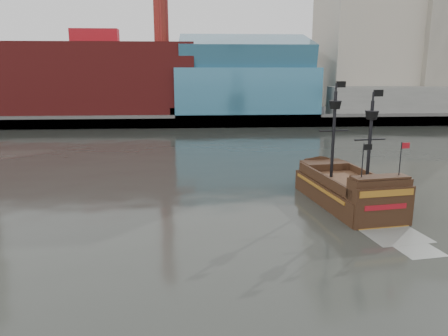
{
  "coord_description": "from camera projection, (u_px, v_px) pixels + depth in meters",
  "views": [
    {
      "loc": [
        -1.08,
        -26.22,
        12.13
      ],
      "look_at": [
        1.29,
        8.7,
        4.0
      ],
      "focal_mm": 35.0,
      "sensor_mm": 36.0,
      "label": 1
    }
  ],
  "objects": [
    {
      "name": "promenade_far",
      "position": [
        198.0,
        109.0,
        117.48
      ],
      "size": [
        220.0,
        60.0,
        2.0
      ],
      "primitive_type": "cube",
      "color": "slate",
      "rests_on": "ground"
    },
    {
      "name": "skyline",
      "position": [
        219.0,
        14.0,
        105.26
      ],
      "size": [
        149.0,
        45.0,
        62.0
      ],
      "color": "brown",
      "rests_on": "promenade_far"
    },
    {
      "name": "ground",
      "position": [
        213.0,
        259.0,
        28.3
      ],
      "size": [
        400.0,
        400.0,
        0.0
      ],
      "primitive_type": "plane",
      "color": "#292B26",
      "rests_on": "ground"
    },
    {
      "name": "seawall",
      "position": [
        200.0,
        121.0,
        88.74
      ],
      "size": [
        220.0,
        1.0,
        2.6
      ],
      "primitive_type": "cube",
      "color": "#4C4C49",
      "rests_on": "ground"
    },
    {
      "name": "pirate_ship",
      "position": [
        347.0,
        193.0,
        39.08
      ],
      "size": [
        6.82,
        16.13,
        11.7
      ],
      "rotation": [
        0.0,
        0.0,
        0.14
      ],
      "color": "black",
      "rests_on": "ground"
    }
  ]
}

